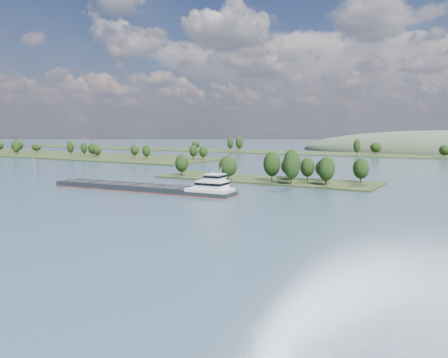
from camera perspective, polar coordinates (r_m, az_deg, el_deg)
The scene contains 6 objects.
ground at distance 144.21m, azimuth -5.33°, elevation -2.53°, with size 1800.00×1800.00×0.00m, color #34495B.
tree_island at distance 190.88m, azimuth 6.60°, elevation 0.84°, with size 100.00×32.73×15.48m.
left_bank at distance 404.76m, azimuth -20.08°, elevation 3.03°, with size 300.00×80.00×13.98m.
back_shoreline at distance 402.53m, azimuth 19.96°, elevation 3.00°, with size 900.00×60.00×16.05m.
cargo_barge at distance 162.25m, azimuth -9.42°, elevation -1.12°, with size 77.27×14.95×10.39m.
motorboat at distance 339.12m, azimuth -23.60°, elevation 2.31°, with size 1.96×5.21×2.01m, color white.
Camera 1 is at (84.06, 5.02, 22.57)m, focal length 35.00 mm.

